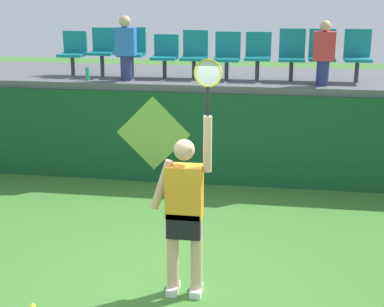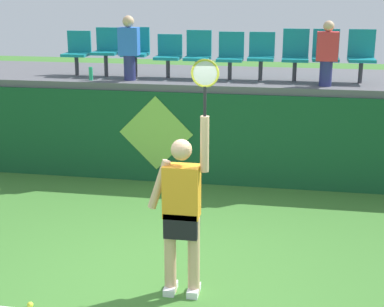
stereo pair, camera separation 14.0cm
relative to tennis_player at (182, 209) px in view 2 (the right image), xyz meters
name	(u,v)px [view 2 (the right image)]	position (x,y,z in m)	size (l,w,h in m)	color
ground_plane	(161,279)	(-0.31, 0.26, -0.99)	(40.00, 40.00, 0.00)	#3D752D
court_back_wall	(207,138)	(-0.31, 3.72, -0.21)	(10.37, 0.20, 1.56)	#144C28
spectator_platform	(217,78)	(-0.31, 4.89, 0.63)	(10.37, 2.44, 0.12)	#56565B
tennis_player	(182,209)	(0.00, 0.00, 0.00)	(0.75, 0.26, 2.57)	white
tennis_ball	(30,305)	(-1.52, -0.59, -0.96)	(0.07, 0.07, 0.07)	#D1E533
water_bottle	(91,74)	(-2.35, 3.89, 0.80)	(0.07, 0.07, 0.23)	#26B272
stadium_chair_0	(77,51)	(-2.79, 4.47, 1.12)	(0.44, 0.42, 0.78)	#38383D
stadium_chair_1	(107,49)	(-2.24, 4.47, 1.17)	(0.44, 0.42, 0.85)	#38383D
stadium_chair_2	(136,49)	(-1.70, 4.47, 1.17)	(0.44, 0.42, 0.86)	#38383D
stadium_chair_3	(169,54)	(-1.11, 4.47, 1.10)	(0.44, 0.42, 0.74)	#38383D
stadium_chair_4	(198,53)	(-0.58, 4.48, 1.13)	(0.44, 0.42, 0.82)	#38383D
stadium_chair_5	(231,54)	(-0.01, 4.47, 1.12)	(0.44, 0.42, 0.80)	#38383D
stadium_chair_6	(261,54)	(0.52, 4.47, 1.13)	(0.44, 0.42, 0.80)	#38383D
stadium_chair_7	(295,53)	(1.09, 4.48, 1.15)	(0.44, 0.42, 0.87)	#38383D
stadium_chair_8	(326,53)	(1.59, 4.48, 1.16)	(0.44, 0.42, 0.87)	#38383D
stadium_chair_9	(361,54)	(2.17, 4.48, 1.16)	(0.44, 0.42, 0.87)	#38383D
spectator_0	(129,47)	(-1.70, 4.03, 1.26)	(0.34, 0.20, 1.09)	navy
spectator_1	(327,53)	(1.59, 4.00, 1.22)	(0.34, 0.20, 1.04)	navy
wall_signage_mount	(157,181)	(-1.15, 3.61, -0.99)	(1.27, 0.01, 1.49)	#144C28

